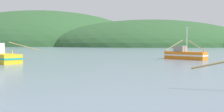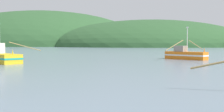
{
  "view_description": "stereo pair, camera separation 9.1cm",
  "coord_description": "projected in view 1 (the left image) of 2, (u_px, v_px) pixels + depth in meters",
  "views": [
    {
      "loc": [
        7.84,
        -1.51,
        2.69
      ],
      "look_at": [
        6.05,
        25.12,
        1.4
      ],
      "focal_mm": 43.43,
      "sensor_mm": 36.0,
      "label": 1
    },
    {
      "loc": [
        7.93,
        -1.5,
        2.69
      ],
      "look_at": [
        6.05,
        25.12,
        1.4
      ],
      "focal_mm": 43.43,
      "sensor_mm": 36.0,
      "label": 2
    }
  ],
  "objects": [
    {
      "name": "hill_mid_right",
      "position": [
        148.0,
        46.0,
        209.8
      ],
      "size": [
        154.97,
        123.98,
        40.26
      ],
      "primitive_type": "ellipsoid",
      "color": "#2D562D",
      "rests_on": "ground"
    },
    {
      "name": "fishing_boat_yellow",
      "position": [
        0.0,
        57.0,
        36.93
      ],
      "size": [
        8.24,
        9.09,
        5.54
      ],
      "rotation": [
        0.0,
        0.0,
        5.55
      ],
      "color": "gold",
      "rests_on": "ground"
    },
    {
      "name": "hill_far_center",
      "position": [
        42.0,
        46.0,
        252.56
      ],
      "size": [
        190.21,
        152.17,
        63.52
      ],
      "primitive_type": "ellipsoid",
      "color": "#2D562D",
      "rests_on": "ground"
    },
    {
      "name": "fishing_boat_orange",
      "position": [
        185.0,
        55.0,
        44.2
      ],
      "size": [
        7.65,
        8.64,
        5.31
      ],
      "rotation": [
        0.0,
        0.0,
        5.56
      ],
      "color": "orange",
      "rests_on": "ground"
    }
  ]
}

